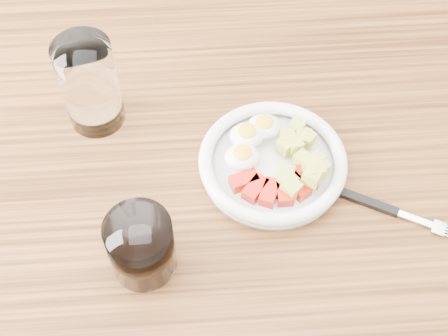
# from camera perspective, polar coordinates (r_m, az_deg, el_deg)

# --- Properties ---
(dining_table) EXTENTS (1.50, 0.90, 0.77)m
(dining_table) POSITION_cam_1_polar(r_m,az_deg,el_deg) (0.90, 0.68, -5.16)
(dining_table) COLOR brown
(dining_table) RESTS_ON ground
(bowl) EXTENTS (0.19, 0.19, 0.05)m
(bowl) POSITION_cam_1_polar(r_m,az_deg,el_deg) (0.81, 4.47, 0.66)
(bowl) COLOR white
(bowl) RESTS_ON dining_table
(fork) EXTENTS (0.16, 0.09, 0.01)m
(fork) POSITION_cam_1_polar(r_m,az_deg,el_deg) (0.81, 14.45, -3.57)
(fork) COLOR black
(fork) RESTS_ON dining_table
(water_glass) EXTENTS (0.08, 0.08, 0.14)m
(water_glass) POSITION_cam_1_polar(r_m,az_deg,el_deg) (0.84, -12.18, 7.45)
(water_glass) COLOR white
(water_glass) RESTS_ON dining_table
(coffee_glass) EXTENTS (0.08, 0.08, 0.09)m
(coffee_glass) POSITION_cam_1_polar(r_m,az_deg,el_deg) (0.73, -7.58, -7.11)
(coffee_glass) COLOR white
(coffee_glass) RESTS_ON dining_table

